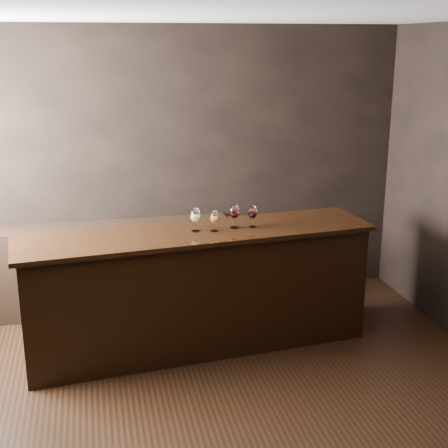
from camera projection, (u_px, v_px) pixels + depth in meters
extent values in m
plane|color=black|center=(201.00, 412.00, 4.60)|extent=(5.00, 5.00, 0.00)
cube|color=black|center=(160.00, 167.00, 6.32)|extent=(5.00, 0.02, 2.80)
cube|color=black|center=(316.00, 419.00, 2.09)|extent=(5.00, 0.02, 2.80)
cube|color=silver|center=(197.00, 12.00, 3.81)|extent=(5.00, 4.50, 0.02)
cube|color=black|center=(198.00, 292.00, 5.46)|extent=(3.01, 0.95, 1.03)
cube|color=black|center=(197.00, 233.00, 5.31)|extent=(3.11, 1.03, 0.04)
cube|color=black|center=(106.00, 267.00, 6.25)|extent=(2.48, 0.40, 0.89)
cylinder|color=white|center=(195.00, 231.00, 5.31)|extent=(0.07, 0.07, 0.00)
cylinder|color=white|center=(195.00, 226.00, 5.29)|extent=(0.01, 0.01, 0.08)
ellipsoid|color=white|center=(195.00, 215.00, 5.27)|extent=(0.09, 0.09, 0.12)
cylinder|color=white|center=(195.00, 209.00, 5.25)|extent=(0.06, 0.06, 0.01)
ellipsoid|color=#E1E282|center=(195.00, 218.00, 5.27)|extent=(0.07, 0.07, 0.06)
cylinder|color=white|center=(214.00, 231.00, 5.31)|extent=(0.06, 0.06, 0.00)
cylinder|color=white|center=(214.00, 227.00, 5.30)|extent=(0.01, 0.01, 0.07)
ellipsoid|color=white|center=(214.00, 217.00, 5.28)|extent=(0.08, 0.08, 0.11)
cylinder|color=white|center=(214.00, 212.00, 5.26)|extent=(0.06, 0.06, 0.01)
ellipsoid|color=gold|center=(214.00, 219.00, 5.28)|extent=(0.06, 0.06, 0.05)
cylinder|color=white|center=(234.00, 227.00, 5.40)|extent=(0.07, 0.07, 0.00)
cylinder|color=white|center=(234.00, 223.00, 5.39)|extent=(0.01, 0.01, 0.08)
ellipsoid|color=white|center=(234.00, 212.00, 5.36)|extent=(0.09, 0.09, 0.12)
cylinder|color=white|center=(234.00, 205.00, 5.35)|extent=(0.06, 0.06, 0.01)
ellipsoid|color=black|center=(234.00, 214.00, 5.37)|extent=(0.07, 0.07, 0.06)
cylinder|color=white|center=(253.00, 227.00, 5.42)|extent=(0.07, 0.07, 0.00)
cylinder|color=white|center=(253.00, 223.00, 5.41)|extent=(0.01, 0.01, 0.07)
ellipsoid|color=white|center=(253.00, 212.00, 5.39)|extent=(0.08, 0.08, 0.11)
cylinder|color=white|center=(253.00, 207.00, 5.37)|extent=(0.06, 0.06, 0.01)
ellipsoid|color=black|center=(253.00, 215.00, 5.39)|extent=(0.06, 0.06, 0.05)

